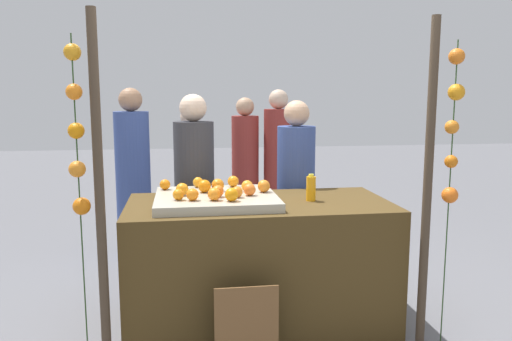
{
  "coord_description": "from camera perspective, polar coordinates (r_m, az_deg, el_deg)",
  "views": [
    {
      "loc": [
        -0.52,
        -3.36,
        1.61
      ],
      "look_at": [
        0.0,
        0.15,
        1.07
      ],
      "focal_mm": 35.02,
      "sensor_mm": 36.0,
      "label": 1
    }
  ],
  "objects": [
    {
      "name": "orange_7",
      "position": [
        3.4,
        -0.74,
        -2.19
      ],
      "size": [
        0.08,
        0.08,
        0.08
      ],
      "primitive_type": "sphere",
      "color": "orange",
      "rests_on": "orange_tray"
    },
    {
      "name": "orange_tray",
      "position": [
        3.45,
        -4.59,
        -3.26
      ],
      "size": [
        0.82,
        0.72,
        0.06
      ],
      "primitive_type": "cube",
      "color": "#B2AD99",
      "rests_on": "stall_counter"
    },
    {
      "name": "crowd_person_1",
      "position": [
        5.05,
        -13.84,
        -1.08
      ],
      "size": [
        0.34,
        0.34,
        1.68
      ],
      "color": "#384C8C",
      "rests_on": "ground_plane"
    },
    {
      "name": "crowd_person_3",
      "position": [
        5.39,
        -7.43,
        -1.3
      ],
      "size": [
        0.3,
        0.3,
        1.49
      ],
      "color": "#333338",
      "rests_on": "ground_plane"
    },
    {
      "name": "orange_13",
      "position": [
        3.33,
        -2.18,
        -2.46
      ],
      "size": [
        0.08,
        0.08,
        0.08
      ],
      "primitive_type": "sphere",
      "color": "orange",
      "rests_on": "orange_tray"
    },
    {
      "name": "chalkboard_sign",
      "position": [
        3.09,
        -1.09,
        -17.57
      ],
      "size": [
        0.38,
        0.03,
        0.52
      ],
      "color": "brown",
      "rests_on": "ground_plane"
    },
    {
      "name": "orange_0",
      "position": [
        3.72,
        -6.63,
        -1.34
      ],
      "size": [
        0.08,
        0.08,
        0.08
      ],
      "primitive_type": "sphere",
      "color": "orange",
      "rests_on": "orange_tray"
    },
    {
      "name": "orange_1",
      "position": [
        3.25,
        -4.81,
        -2.7
      ],
      "size": [
        0.09,
        0.09,
        0.09
      ],
      "primitive_type": "sphere",
      "color": "orange",
      "rests_on": "orange_tray"
    },
    {
      "name": "orange_2",
      "position": [
        3.36,
        -4.39,
        -2.37
      ],
      "size": [
        0.08,
        0.08,
        0.08
      ],
      "primitive_type": "sphere",
      "color": "orange",
      "rests_on": "orange_tray"
    },
    {
      "name": "vendor_left",
      "position": [
        4.13,
        -7.01,
        -3.43
      ],
      "size": [
        0.33,
        0.33,
        1.62
      ],
      "color": "#333338",
      "rests_on": "ground_plane"
    },
    {
      "name": "garland_strand_right",
      "position": [
        3.33,
        21.61,
        4.62
      ],
      "size": [
        0.11,
        0.11,
        1.94
      ],
      "color": "#2D4C23",
      "rests_on": "ground_plane"
    },
    {
      "name": "orange_14",
      "position": [
        3.53,
        -1.01,
        -1.79
      ],
      "size": [
        0.08,
        0.08,
        0.08
      ],
      "primitive_type": "sphere",
      "color": "orange",
      "rests_on": "orange_tray"
    },
    {
      "name": "canopy_post_left",
      "position": [
        2.97,
        -17.43,
        -2.84
      ],
      "size": [
        0.06,
        0.06,
        2.08
      ],
      "primitive_type": "cylinder",
      "color": "#473828",
      "rests_on": "ground_plane"
    },
    {
      "name": "orange_9",
      "position": [
        3.26,
        -7.26,
        -2.74
      ],
      "size": [
        0.08,
        0.08,
        0.08
      ],
      "primitive_type": "sphere",
      "color": "orange",
      "rests_on": "orange_tray"
    },
    {
      "name": "orange_10",
      "position": [
        3.66,
        -10.36,
        -1.59
      ],
      "size": [
        0.08,
        0.08,
        0.08
      ],
      "primitive_type": "sphere",
      "color": "orange",
      "rests_on": "orange_tray"
    },
    {
      "name": "stall_counter",
      "position": [
        3.6,
        0.35,
        -10.44
      ],
      "size": [
        1.83,
        0.89,
        0.87
      ],
      "primitive_type": "cube",
      "color": "#4C3819",
      "rests_on": "ground_plane"
    },
    {
      "name": "orange_6",
      "position": [
        3.56,
        -4.38,
        -1.66
      ],
      "size": [
        0.09,
        0.09,
        0.09
      ],
      "primitive_type": "sphere",
      "color": "orange",
      "rests_on": "orange_tray"
    },
    {
      "name": "crowd_person_2",
      "position": [
        5.88,
        2.53,
        0.47
      ],
      "size": [
        0.34,
        0.34,
        1.68
      ],
      "color": "maroon",
      "rests_on": "ground_plane"
    },
    {
      "name": "canopy_post_right",
      "position": [
        3.3,
        19.01,
        -1.81
      ],
      "size": [
        0.06,
        0.06,
        2.08
      ],
      "primitive_type": "cylinder",
      "color": "#473828",
      "rests_on": "ground_plane"
    },
    {
      "name": "orange_11",
      "position": [
        3.43,
        -8.43,
        -2.14
      ],
      "size": [
        0.09,
        0.09,
        0.09
      ],
      "primitive_type": "sphere",
      "color": "orange",
      "rests_on": "orange_tray"
    },
    {
      "name": "crowd_person_0",
      "position": [
        5.9,
        -1.24,
        0.08
      ],
      "size": [
        0.32,
        0.32,
        1.59
      ],
      "color": "maroon",
      "rests_on": "ground_plane"
    },
    {
      "name": "orange_4",
      "position": [
        3.72,
        -2.62,
        -1.24
      ],
      "size": [
        0.08,
        0.08,
        0.08
      ],
      "primitive_type": "sphere",
      "color": "orange",
      "rests_on": "orange_tray"
    },
    {
      "name": "ground_plane",
      "position": [
        3.77,
        0.35,
        -16.74
      ],
      "size": [
        24.0,
        24.0,
        0.0
      ],
      "primitive_type": "plane",
      "color": "slate"
    },
    {
      "name": "orange_12",
      "position": [
        3.51,
        0.89,
        -1.79
      ],
      "size": [
        0.09,
        0.09,
        0.09
      ],
      "primitive_type": "sphere",
      "color": "orange",
      "rests_on": "orange_tray"
    },
    {
      "name": "orange_3",
      "position": [
        3.52,
        -5.91,
        -1.79
      ],
      "size": [
        0.09,
        0.09,
        0.09
      ],
      "primitive_type": "sphere",
      "color": "orange",
      "rests_on": "orange_tray"
    },
    {
      "name": "orange_8",
      "position": [
        3.29,
        -8.86,
        -2.73
      ],
      "size": [
        0.07,
        0.07,
        0.07
      ],
      "primitive_type": "sphere",
      "color": "orange",
      "rests_on": "orange_tray"
    },
    {
      "name": "orange_5",
      "position": [
        3.21,
        -2.8,
        -2.77
      ],
      "size": [
        0.09,
        0.09,
        0.09
      ],
      "primitive_type": "sphere",
      "color": "orange",
      "rests_on": "orange_tray"
    },
    {
      "name": "vendor_right",
      "position": [
        4.21,
        4.55,
        -3.49
      ],
      "size": [
        0.31,
        0.31,
        1.57
      ],
      "color": "#384C8C",
      "rests_on": "ground_plane"
    },
    {
      "name": "juice_bottle",
      "position": [
        3.53,
        6.3,
        -2.03
      ],
      "size": [
        0.07,
        0.07,
        0.19
      ],
      "color": "#F6A115",
      "rests_on": "stall_counter"
    },
    {
      "name": "garland_strand_left",
      "position": [
        2.95,
        -19.8,
        3.58
      ],
      "size": [
        0.11,
        0.11,
        1.94
      ],
      "color": "#2D4C23",
      "rests_on": "ground_plane"
    }
  ]
}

